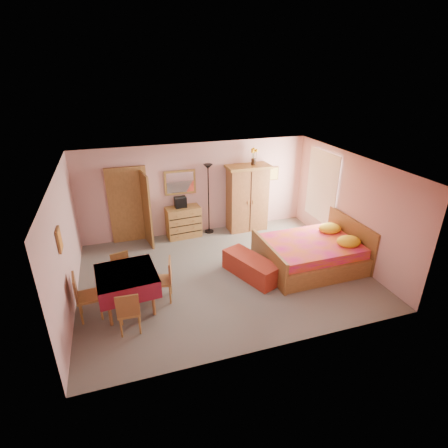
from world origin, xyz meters
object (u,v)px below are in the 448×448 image
object	(u,v)px
bed	(311,246)
stereo	(180,202)
sunflower_vase	(254,156)
bench	(251,267)
floor_lamp	(209,200)
chair_west	(88,296)
wardrobe	(247,198)
wall_mirror	(180,182)
chair_south	(129,310)
dining_table	(128,290)
chair_east	(161,280)
chair_north	(124,273)
chest_of_drawers	(184,222)

from	to	relation	value
bed	stereo	bearing A→B (deg)	134.78
sunflower_vase	bench	size ratio (longest dim) A/B	0.32
floor_lamp	bench	distance (m)	2.71
bed	chair_west	distance (m)	5.03
stereo	floor_lamp	xyz separation A→B (m)	(0.81, 0.02, -0.02)
floor_lamp	wardrobe	world-z (taller)	floor_lamp
wardrobe	sunflower_vase	world-z (taller)	sunflower_vase
wall_mirror	bed	world-z (taller)	wall_mirror
chair_south	bed	bearing A→B (deg)	15.82
bench	chair_south	bearing A→B (deg)	-160.09
bench	chair_south	size ratio (longest dim) A/B	1.64
bed	chair_west	xyz separation A→B (m)	(-5.02, -0.38, -0.06)
wall_mirror	bed	xyz separation A→B (m)	(2.57, -2.74, -1.01)
bench	dining_table	world-z (taller)	dining_table
chair_south	dining_table	bearing A→B (deg)	90.22
chair_east	bench	bearing A→B (deg)	-71.64
chair_north	chair_west	xyz separation A→B (m)	(-0.68, -0.71, 0.06)
sunflower_vase	dining_table	xyz separation A→B (m)	(-3.77, -2.83, -1.76)
stereo	chair_east	bearing A→B (deg)	-109.34
chest_of_drawers	wall_mirror	distance (m)	1.12
wall_mirror	stereo	world-z (taller)	wall_mirror
wardrobe	chair_north	size ratio (longest dim) A/B	2.28
chair_north	chair_west	size ratio (longest dim) A/B	0.88
bed	bench	size ratio (longest dim) A/B	1.62
stereo	bed	world-z (taller)	stereo
sunflower_vase	bench	distance (m)	3.31
bench	chair_west	distance (m)	3.52
bed	chair_north	bearing A→B (deg)	174.84
wardrobe	dining_table	size ratio (longest dim) A/B	1.72
chest_of_drawers	chair_south	size ratio (longest dim) A/B	1.07
bench	wall_mirror	bearing A→B (deg)	110.94
wall_mirror	chair_east	bearing A→B (deg)	-108.69
chest_of_drawers	bench	world-z (taller)	chest_of_drawers
bench	chair_south	distance (m)	2.97
chair_west	chest_of_drawers	bearing A→B (deg)	134.31
stereo	bench	size ratio (longest dim) A/B	0.22
bed	chair_south	size ratio (longest dim) A/B	2.66
chair_west	chair_north	bearing A→B (deg)	130.38
dining_table	chair_north	xyz separation A→B (m)	(-0.05, 0.65, 0.01)
chest_of_drawers	chair_east	size ratio (longest dim) A/B	1.01
bench	dining_table	xyz separation A→B (m)	(-2.76, -0.34, 0.17)
wardrobe	dining_table	bearing A→B (deg)	-142.59
sunflower_vase	stereo	bearing A→B (deg)	178.28
floor_lamp	chair_south	world-z (taller)	floor_lamp
bench	chair_east	distance (m)	2.11
chair_north	wardrobe	bearing A→B (deg)	-163.89
sunflower_vase	chair_north	size ratio (longest dim) A/B	0.55
chest_of_drawers	wall_mirror	size ratio (longest dim) A/B	1.09
bed	wardrobe	bearing A→B (deg)	104.45
chest_of_drawers	chair_north	bearing A→B (deg)	-133.13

